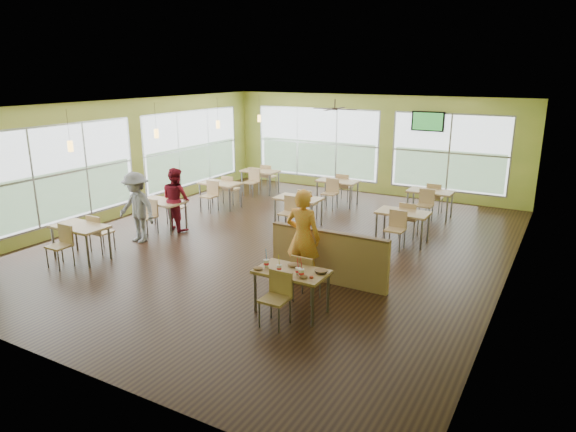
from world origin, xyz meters
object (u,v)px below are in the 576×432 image
object	(u,v)px
half_wall_divider	(328,257)
food_basket	(321,271)
main_table	(292,277)
man_plaid	(303,238)

from	to	relation	value
half_wall_divider	food_basket	xyz separation A→B (m)	(0.47, -1.31, 0.26)
main_table	food_basket	size ratio (longest dim) A/B	6.98
half_wall_divider	man_plaid	world-z (taller)	man_plaid
main_table	food_basket	world-z (taller)	main_table
half_wall_divider	man_plaid	size ratio (longest dim) A/B	1.28
half_wall_divider	food_basket	distance (m)	1.41
main_table	food_basket	distance (m)	0.51
main_table	man_plaid	distance (m)	1.24
half_wall_divider	food_basket	world-z (taller)	half_wall_divider
half_wall_divider	man_plaid	xyz separation A→B (m)	(-0.39, -0.31, 0.41)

